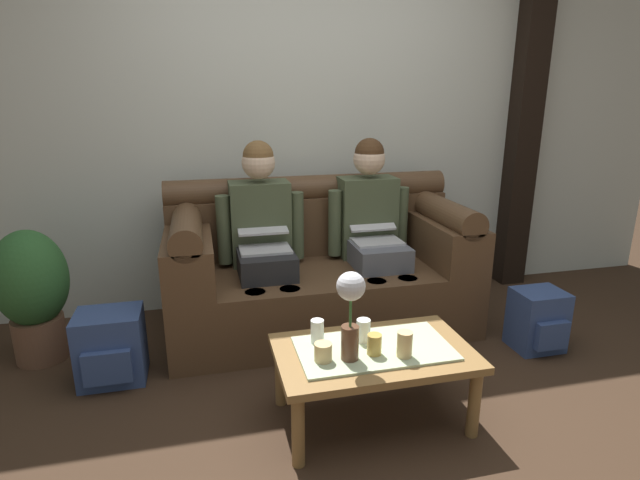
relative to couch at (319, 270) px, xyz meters
The scene contains 16 objects.
ground_plane 1.23m from the couch, 90.00° to the right, with size 14.00×14.00×0.00m, color #382619.
back_wall_patterned 1.20m from the couch, 90.00° to the left, with size 6.00×0.12×2.90m, color silver.
timber_pillar 2.06m from the couch, 13.56° to the left, with size 0.20×0.20×2.90m, color black.
couch is the anchor object (origin of this frame).
person_left 0.46m from the couch, behind, with size 0.56×0.67×1.22m.
person_right 0.46m from the couch, ahead, with size 0.56×0.67×1.22m.
coffee_table 1.09m from the couch, 90.00° to the right, with size 0.90×0.55×0.38m.
flower_vase 1.19m from the couch, 96.83° to the right, with size 0.12×0.12×0.40m.
cup_near_left 1.02m from the couch, 91.63° to the right, with size 0.07×0.07×0.11m, color white.
cup_near_right 1.00m from the couch, 103.90° to the right, with size 0.06×0.06×0.11m, color white.
cup_far_center 1.14m from the couch, 90.99° to the right, with size 0.07×0.07×0.09m, color gold.
cup_far_left 1.17m from the couch, 102.59° to the right, with size 0.08×0.08×0.08m, color #DBB77A.
cup_far_right 1.20m from the couch, 85.08° to the right, with size 0.07×0.07×0.12m, color #DBB77A.
backpack_right 1.39m from the couch, 28.99° to the right, with size 0.29×0.28×0.37m.
backpack_left 1.33m from the couch, 161.01° to the right, with size 0.34×0.32×0.39m.
potted_plant 1.69m from the couch, behind, with size 0.40×0.40×0.78m.
Camera 1 is at (-0.73, -1.87, 1.50)m, focal length 28.09 mm.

